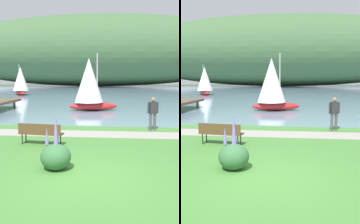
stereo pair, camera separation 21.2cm
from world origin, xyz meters
The scene contains 9 objects.
ground_plane centered at (0.00, 0.00, 0.00)m, with size 200.00×200.00×0.00m, color #478438.
bay_water centered at (0.00, 47.66, 0.02)m, with size 180.00×80.00×0.04m, color #7A99B2.
distant_hillside centered at (-5.48, 74.02, 10.45)m, with size 101.86×28.00×20.83m, color #42663D.
shoreline_path centered at (0.00, 5.60, 0.01)m, with size 60.00×1.50×0.01m, color #A39E93.
park_bench_near_camera centered at (-2.19, 3.34, 0.52)m, with size 1.85×0.70×0.88m.
person_at_shoreline centered at (2.71, 6.78, 0.98)m, with size 0.57×0.34×1.71m.
echium_bush_beside_closest centered at (-0.93, 0.50, 0.43)m, with size 0.91×0.91×1.68m.
sailboat_nearest_to_shore centered at (-1.29, 14.47, 2.20)m, with size 4.05×2.78×4.58m.
sailboat_mid_bay centered at (-13.55, 32.60, 2.22)m, with size 3.48×3.86×4.64m.
Camera 1 is at (0.82, -7.07, 2.71)m, focal length 43.17 mm.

